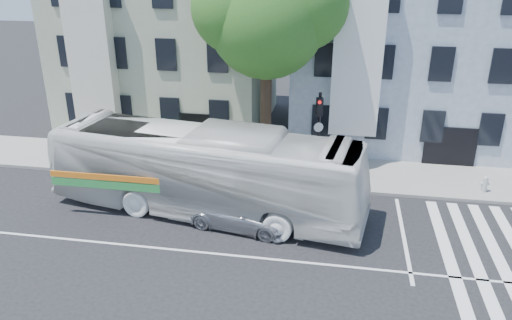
% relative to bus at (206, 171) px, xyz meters
% --- Properties ---
extents(ground, '(120.00, 120.00, 0.00)m').
position_rel_bus_xyz_m(ground, '(1.76, -3.24, -1.90)').
color(ground, black).
rests_on(ground, ground).
extents(sidewalk_far, '(80.00, 4.00, 0.15)m').
position_rel_bus_xyz_m(sidewalk_far, '(1.76, 4.76, -1.82)').
color(sidewalk_far, gray).
rests_on(sidewalk_far, ground).
extents(building_left, '(12.00, 10.00, 11.00)m').
position_rel_bus_xyz_m(building_left, '(-5.24, 11.76, 3.60)').
color(building_left, '#ABAF93').
rests_on(building_left, ground).
extents(building_right, '(12.00, 10.00, 11.00)m').
position_rel_bus_xyz_m(building_right, '(8.76, 11.76, 3.60)').
color(building_right, '#8892A2').
rests_on(building_right, ground).
extents(street_tree, '(7.30, 5.90, 11.10)m').
position_rel_bus_xyz_m(street_tree, '(1.82, 5.49, 5.93)').
color(street_tree, '#2D2116').
rests_on(street_tree, ground).
extents(bus, '(5.20, 13.94, 3.79)m').
position_rel_bus_xyz_m(bus, '(0.00, 0.00, 0.00)').
color(bus, silver).
rests_on(bus, ground).
extents(sedan, '(2.61, 4.81, 1.32)m').
position_rel_bus_xyz_m(sedan, '(1.64, -1.07, -1.23)').
color(sedan, silver).
rests_on(sedan, ground).
extents(hedge, '(8.31, 3.55, 0.70)m').
position_rel_bus_xyz_m(hedge, '(-2.96, 3.06, -1.40)').
color(hedge, '#23571C').
rests_on(hedge, sidewalk_far).
extents(traffic_signal, '(0.44, 0.54, 4.37)m').
position_rel_bus_xyz_m(traffic_signal, '(4.49, 4.15, 0.93)').
color(traffic_signal, black).
rests_on(traffic_signal, ground).
extents(fire_hydrant, '(0.45, 0.26, 0.79)m').
position_rel_bus_xyz_m(fire_hydrant, '(12.26, 3.70, -1.34)').
color(fire_hydrant, '#B8B7B3').
rests_on(fire_hydrant, sidewalk_far).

